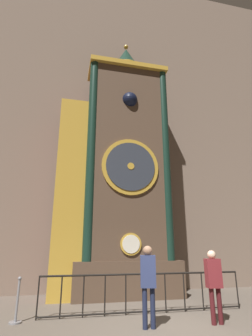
{
  "coord_description": "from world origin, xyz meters",
  "views": [
    {
      "loc": [
        -2.31,
        -5.66,
        1.69
      ],
      "look_at": [
        -0.07,
        4.04,
        4.67
      ],
      "focal_mm": 28.0,
      "sensor_mm": 36.0,
      "label": 1
    }
  ],
  "objects_px": {
    "clock_tower": "(117,172)",
    "visitor_near": "(148,277)",
    "visitor_far": "(214,279)",
    "stanchion_post": "(17,308)"
  },
  "relations": [
    {
      "from": "clock_tower",
      "to": "visitor_near",
      "type": "xyz_separation_m",
      "value": [
        0.01,
        -3.64,
        -3.45
      ]
    },
    {
      "from": "clock_tower",
      "to": "visitor_near",
      "type": "height_order",
      "value": "clock_tower"
    },
    {
      "from": "visitor_near",
      "to": "stanchion_post",
      "type": "distance_m",
      "value": 3.14
    },
    {
      "from": "visitor_near",
      "to": "visitor_far",
      "type": "xyz_separation_m",
      "value": [
        1.6,
        -0.04,
        -0.07
      ]
    },
    {
      "from": "clock_tower",
      "to": "visitor_far",
      "type": "bearing_deg",
      "value": -66.3
    },
    {
      "from": "clock_tower",
      "to": "stanchion_post",
      "type": "bearing_deg",
      "value": -138.25
    },
    {
      "from": "visitor_far",
      "to": "stanchion_post",
      "type": "xyz_separation_m",
      "value": [
        -4.46,
        1.14,
        -0.63
      ]
    },
    {
      "from": "visitor_far",
      "to": "stanchion_post",
      "type": "relative_size",
      "value": 1.6
    },
    {
      "from": "visitor_far",
      "to": "stanchion_post",
      "type": "height_order",
      "value": "visitor_far"
    },
    {
      "from": "visitor_near",
      "to": "visitor_far",
      "type": "relative_size",
      "value": 1.07
    }
  ]
}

